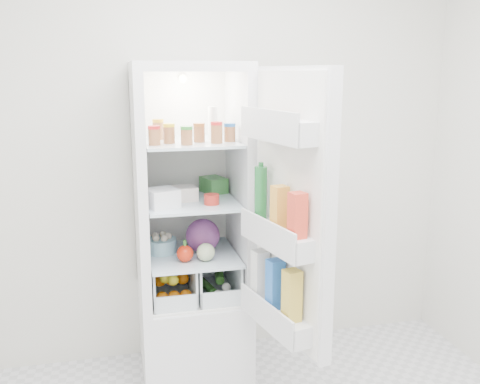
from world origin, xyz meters
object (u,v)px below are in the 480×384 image
object	(u,v)px
refrigerator	(191,264)
fridge_door	(288,216)
mushroom_bowl	(162,246)
red_cabbage	(203,236)

from	to	relation	value
refrigerator	fridge_door	size ratio (longest dim) A/B	1.38
refrigerator	mushroom_bowl	size ratio (longest dim) A/B	10.68
refrigerator	red_cabbage	distance (m)	0.19
red_cabbage	mushroom_bowl	world-z (taller)	red_cabbage
fridge_door	red_cabbage	bearing A→B (deg)	14.48
refrigerator	mushroom_bowl	xyz separation A→B (m)	(-0.17, 0.01, 0.12)
refrigerator	fridge_door	xyz separation A→B (m)	(0.37, -0.63, 0.43)
refrigerator	red_cabbage	xyz separation A→B (m)	(0.06, -0.04, 0.18)
mushroom_bowl	fridge_door	world-z (taller)	fridge_door
refrigerator	red_cabbage	bearing A→B (deg)	-33.75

